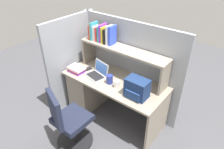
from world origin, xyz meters
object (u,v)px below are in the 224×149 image
(paper_cup, at_px, (116,84))
(office_chair, at_px, (69,123))
(computer_mouse, at_px, (88,69))
(snack_canister, at_px, (110,79))
(backpack, at_px, (137,88))
(laptop, at_px, (98,73))

(paper_cup, height_order, office_chair, office_chair)
(computer_mouse, xyz_separation_m, snack_canister, (0.52, -0.09, 0.05))
(backpack, height_order, computer_mouse, backpack)
(computer_mouse, height_order, office_chair, office_chair)
(paper_cup, distance_m, snack_canister, 0.14)
(backpack, relative_size, paper_cup, 2.81)
(laptop, height_order, snack_canister, laptop)
(computer_mouse, xyz_separation_m, paper_cup, (0.66, -0.11, 0.04))
(laptop, xyz_separation_m, snack_canister, (0.27, -0.04, 0.02))
(computer_mouse, bearing_deg, office_chair, -54.21)
(backpack, height_order, paper_cup, backpack)
(computer_mouse, distance_m, office_chair, 0.96)
(laptop, xyz_separation_m, paper_cup, (0.41, -0.06, 0.00))
(laptop, xyz_separation_m, office_chair, (0.13, -0.76, -0.39))
(computer_mouse, bearing_deg, backpack, 4.32)
(backpack, relative_size, computer_mouse, 2.88)
(computer_mouse, relative_size, paper_cup, 0.98)
(computer_mouse, height_order, snack_canister, snack_canister)
(paper_cup, bearing_deg, computer_mouse, 170.72)
(laptop, bearing_deg, backpack, -4.75)
(computer_mouse, bearing_deg, paper_cup, 1.38)
(office_chair, bearing_deg, computer_mouse, -44.13)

